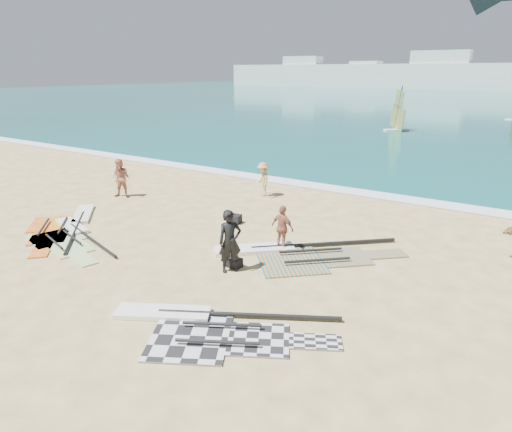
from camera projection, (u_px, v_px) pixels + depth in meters
The scene contains 15 objects.
ground at pixel (160, 281), 12.55m from camera, with size 300.00×300.00×0.00m, color #DCC580.
sea at pixel (501, 93), 118.16m from camera, with size 300.00×240.00×0.06m, color #0C5550.
surf_line at pixel (328, 188), 22.39m from camera, with size 300.00×1.20×0.04m, color white.
far_town at pixel (452, 75), 139.06m from camera, with size 160.00×8.00×12.00m.
rig_grey at pixel (203, 326), 10.25m from camera, with size 5.62×3.81×0.20m.
rig_green at pixel (70, 236), 15.81m from camera, with size 4.99×2.71×0.20m.
rig_orange at pixel (295, 253), 14.31m from camera, with size 5.89×4.99×0.21m.
rig_red at pixel (67, 224), 17.05m from camera, with size 4.51×4.91×0.20m.
gear_bag_near at pixel (234, 219), 17.26m from camera, with size 0.54×0.39×0.34m, color black.
gear_bag_far at pixel (234, 262), 13.39m from camera, with size 0.50×0.35×0.30m, color black.
person_wetsuit at pixel (230, 242), 12.84m from camera, with size 0.71×0.47×1.96m, color black.
beachgoer_left at pixel (121, 178), 20.54m from camera, with size 0.91×0.71×1.86m, color #BC775D.
beachgoer_mid at pixel (263, 179), 20.74m from camera, with size 1.08×0.62×1.67m, color tan.
beachgoer_back at pixel (283, 228), 14.53m from camera, with size 0.92×0.38×1.57m, color #AF6C53.
windsurfer_left at pixel (397, 118), 43.27m from camera, with size 2.31×2.28×4.49m.
Camera 1 is at (8.40, -8.02, 5.85)m, focal length 30.00 mm.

